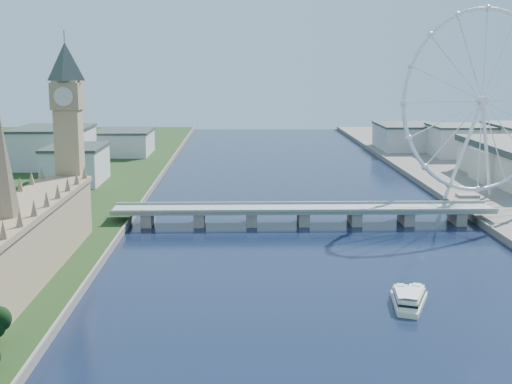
{
  "coord_description": "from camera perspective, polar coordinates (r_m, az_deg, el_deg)",
  "views": [
    {
      "loc": [
        -36.7,
        -103.55,
        92.37
      ],
      "look_at": [
        -29.49,
        210.0,
        35.27
      ],
      "focal_mm": 50.0,
      "sensor_mm": 36.0,
      "label": 1
    }
  ],
  "objects": [
    {
      "name": "parliament_range",
      "position": [
        297.7,
        -19.2,
        -4.64
      ],
      "size": [
        24.0,
        200.0,
        70.0
      ],
      "color": "tan",
      "rests_on": "ground"
    },
    {
      "name": "big_ben",
      "position": [
        393.17,
        -14.83,
        6.21
      ],
      "size": [
        20.02,
        20.02,
        110.0
      ],
      "color": "tan",
      "rests_on": "ground"
    },
    {
      "name": "westminster_bridge",
      "position": [
        414.19,
        3.8,
        -1.65
      ],
      "size": [
        220.0,
        22.0,
        9.5
      ],
      "color": "gray",
      "rests_on": "ground"
    },
    {
      "name": "london_eye",
      "position": [
        485.29,
        17.65,
        6.9
      ],
      "size": [
        113.6,
        39.12,
        124.3
      ],
      "color": "silver",
      "rests_on": "ground"
    },
    {
      "name": "city_skyline",
      "position": [
        672.2,
        5.19,
        3.83
      ],
      "size": [
        505.0,
        280.0,
        32.0
      ],
      "color": "beige",
      "rests_on": "ground"
    },
    {
      "name": "tour_boat_near",
      "position": [
        284.0,
        11.64,
        -8.88
      ],
      "size": [
        10.13,
        28.67,
        6.18
      ],
      "primitive_type": null,
      "rotation": [
        0.0,
        0.0,
        -0.11
      ],
      "color": "silver",
      "rests_on": "ground"
    },
    {
      "name": "tour_boat_far",
      "position": [
        283.31,
        12.46,
        -8.96
      ],
      "size": [
        18.38,
        30.99,
        6.69
      ],
      "primitive_type": null,
      "rotation": [
        0.0,
        0.0,
        -0.38
      ],
      "color": "beige",
      "rests_on": "ground"
    }
  ]
}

